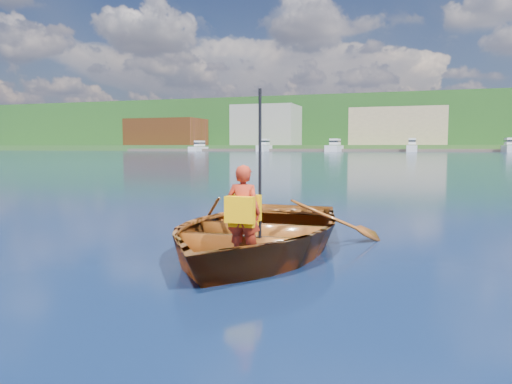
% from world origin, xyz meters
% --- Properties ---
extents(ground, '(600.00, 600.00, 0.00)m').
position_xyz_m(ground, '(0.00, 0.00, 0.00)').
color(ground, '#162E44').
rests_on(ground, ground).
extents(rowboat, '(3.08, 4.30, 0.89)m').
position_xyz_m(rowboat, '(0.62, 0.78, 0.29)').
color(rowboat, brown).
rests_on(rowboat, ground).
extents(child_paddler, '(0.40, 0.34, 1.97)m').
position_xyz_m(child_paddler, '(0.77, -0.12, 0.66)').
color(child_paddler, '#AA2A16').
rests_on(child_paddler, ground).
extents(shoreline, '(400.00, 140.00, 22.00)m').
position_xyz_m(shoreline, '(0.00, 236.61, 10.32)').
color(shoreline, '#304C1D').
rests_on(shoreline, ground).
extents(dock, '(159.93, 14.14, 0.80)m').
position_xyz_m(dock, '(-11.98, 148.00, 0.40)').
color(dock, brown).
rests_on(dock, ground).
extents(waterfront_buildings, '(202.00, 16.00, 14.00)m').
position_xyz_m(waterfront_buildings, '(-7.74, 165.00, 7.74)').
color(waterfront_buildings, brown).
rests_on(waterfront_buildings, ground).
extents(marina_yachts, '(142.72, 12.86, 4.16)m').
position_xyz_m(marina_yachts, '(10.03, 143.31, 1.37)').
color(marina_yachts, silver).
rests_on(marina_yachts, ground).
extents(hillside_trees, '(311.54, 84.81, 25.87)m').
position_xyz_m(hillside_trees, '(-21.04, 230.66, 16.59)').
color(hillside_trees, '#382314').
rests_on(hillside_trees, ground).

